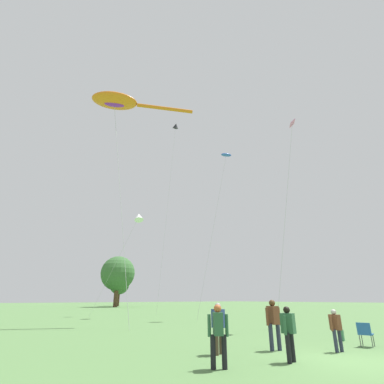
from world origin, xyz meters
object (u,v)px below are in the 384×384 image
object	(u,v)px
folding_chair	(365,332)
tree_oak_left	(118,273)
person_short_left	(288,329)
tree_shrub_far	(119,284)
small_kite_diamond_red	(139,217)
small_kite_triangle_green	(226,156)
person_navy_jacket	(273,321)
person_photographer	(336,327)
small_kite_stunt_black	(291,143)
big_show_kite	(118,102)
small_kite_delta_white	(176,127)
person_child_front	(218,331)
backpack	(341,335)
person_brown_coat	(218,324)

from	to	relation	value
folding_chair	tree_oak_left	xyz separation A→B (m)	(16.68, 59.48, 6.64)
person_short_left	tree_shrub_far	world-z (taller)	tree_shrub_far
small_kite_diamond_red	person_short_left	bearing A→B (deg)	88.60
tree_shrub_far	small_kite_triangle_green	bearing A→B (deg)	-104.30
tree_oak_left	person_navy_jacket	bearing A→B (deg)	-109.17
person_photographer	small_kite_stunt_black	world-z (taller)	small_kite_stunt_black
big_show_kite	small_kite_stunt_black	world-z (taller)	big_show_kite
small_kite_delta_white	person_child_front	bearing A→B (deg)	-115.02
folding_chair	backpack	bearing A→B (deg)	132.10
person_short_left	tree_oak_left	bearing A→B (deg)	-31.56
person_child_front	small_kite_triangle_green	size ratio (longest dim) A/B	0.10
person_brown_coat	big_show_kite	bearing A→B (deg)	-21.01
tree_oak_left	tree_shrub_far	distance (m)	8.81
person_child_front	person_brown_coat	world-z (taller)	person_brown_coat
big_show_kite	person_brown_coat	size ratio (longest dim) A/B	11.91
small_kite_delta_white	tree_shrub_far	distance (m)	48.66
big_show_kite	person_photographer	distance (m)	23.94
small_kite_triangle_green	backpack	bearing A→B (deg)	-95.61
person_brown_coat	tree_oak_left	bearing A→B (deg)	-37.91
person_photographer	tree_shrub_far	bearing A→B (deg)	-9.72
small_kite_stunt_black	small_kite_delta_white	size ratio (longest dim) A/B	0.57
big_show_kite	person_navy_jacket	bearing A→B (deg)	120.71
big_show_kite	tree_shrub_far	world-z (taller)	big_show_kite
backpack	small_kite_triangle_green	size ratio (longest dim) A/B	0.03
person_brown_coat	small_kite_stunt_black	bearing A→B (deg)	-92.15
small_kite_diamond_red	small_kite_triangle_green	distance (m)	11.42
person_brown_coat	backpack	size ratio (longest dim) A/B	3.63
person_short_left	tree_oak_left	xyz separation A→B (m)	(21.48, 59.41, 6.28)
tree_shrub_far	person_brown_coat	bearing A→B (deg)	-112.15
person_photographer	person_child_front	distance (m)	5.10
tree_oak_left	person_child_front	bearing A→B (deg)	-111.97
big_show_kite	folding_chair	size ratio (longest dim) A/B	22.12
big_show_kite	folding_chair	bearing A→B (deg)	132.21
person_child_front	small_kite_triangle_green	bearing A→B (deg)	-11.68
person_child_front	person_brown_coat	xyz separation A→B (m)	(1.46, 1.56, 0.01)
person_photographer	person_short_left	size ratio (longest dim) A/B	0.91
folding_chair	backpack	xyz separation A→B (m)	(1.01, 1.48, -0.29)
small_kite_diamond_red	tree_shrub_far	size ratio (longest dim) A/B	1.39
tree_oak_left	tree_shrub_far	bearing A→B (deg)	61.34
person_photographer	folding_chair	bearing A→B (deg)	-83.67
big_show_kite	person_short_left	size ratio (longest dim) A/B	12.58
backpack	tree_shrub_far	distance (m)	68.63
backpack	small_kite_triangle_green	distance (m)	21.33
person_navy_jacket	small_kite_triangle_green	size ratio (longest dim) A/B	0.10
big_show_kite	small_kite_delta_white	world-z (taller)	small_kite_delta_white
big_show_kite	backpack	world-z (taller)	big_show_kite
small_kite_diamond_red	small_kite_triangle_green	world-z (taller)	small_kite_triangle_green
person_short_left	small_kite_triangle_green	xyz separation A→B (m)	(12.14, 14.20, 15.20)
small_kite_stunt_black	small_kite_triangle_green	xyz separation A→B (m)	(2.53, 9.28, 3.44)
backpack	small_kite_delta_white	size ratio (longest dim) A/B	0.02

